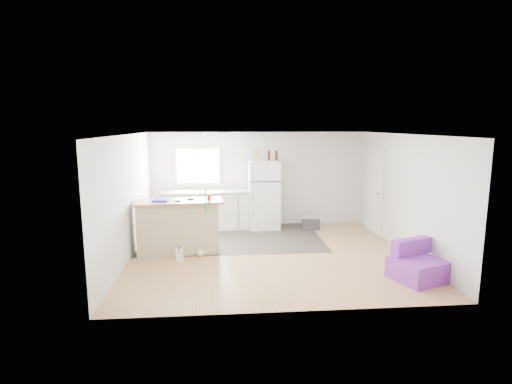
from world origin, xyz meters
TOP-DOWN VIEW (x-y plane):
  - room at (0.00, 0.00)m, footprint 5.51×5.01m
  - vinyl_zone at (-0.73, 1.25)m, footprint 4.05×2.50m
  - window at (-1.55, 2.49)m, footprint 1.18×0.06m
  - interior_door at (2.72, 1.55)m, footprint 0.11×0.92m
  - ceiling_fixture at (-1.20, 1.20)m, footprint 0.30×0.30m
  - kitchen_cabinets at (-1.34, 2.17)m, footprint 2.18×0.76m
  - peninsula at (-1.85, 0.31)m, footprint 1.82×0.84m
  - refrigerator at (0.09, 2.13)m, footprint 0.77×0.73m
  - cooler at (1.25, 1.89)m, footprint 0.49×0.37m
  - purple_seat at (2.31, -1.50)m, footprint 0.98×0.97m
  - cleaner_jug at (-1.78, -0.24)m, footprint 0.14×0.11m
  - mop at (-1.36, 0.03)m, footprint 0.22×0.38m
  - red_cup at (-1.22, 0.35)m, footprint 0.10×0.10m
  - blue_tray at (-2.18, 0.24)m, footprint 0.32×0.24m
  - tool_a at (-1.59, 0.38)m, footprint 0.15×0.09m
  - tool_b at (-1.83, 0.20)m, footprint 0.11×0.07m
  - cardboard_box at (-0.06, 2.08)m, footprint 0.20×0.10m
  - bottle_left at (0.21, 2.08)m, footprint 0.07×0.07m
  - bottle_right at (0.40, 2.08)m, footprint 0.07×0.07m

SIDE VIEW (x-z plane):
  - vinyl_zone at x=-0.73m, z-range 0.00..0.00m
  - cleaner_jug at x=-1.78m, z-range -0.02..0.27m
  - cooler at x=1.25m, z-range 0.00..0.35m
  - mop at x=-1.36m, z-range -0.46..0.92m
  - purple_seat at x=2.31m, z-range -0.09..0.55m
  - kitchen_cabinets at x=-1.34m, z-range -0.13..1.11m
  - peninsula at x=-1.85m, z-range 0.01..1.09m
  - refrigerator at x=0.09m, z-range 0.00..1.71m
  - interior_door at x=2.72m, z-range -0.03..2.07m
  - tool_b at x=-1.83m, z-range 1.08..1.11m
  - tool_a at x=-1.59m, z-range 1.08..1.11m
  - blue_tray at x=-2.18m, z-range 1.08..1.12m
  - red_cup at x=-1.22m, z-range 1.08..1.20m
  - room at x=0.00m, z-range -0.01..2.41m
  - window at x=-1.55m, z-range 1.06..2.04m
  - bottle_left at x=0.21m, z-range 1.71..1.96m
  - bottle_right at x=0.40m, z-range 1.71..1.96m
  - cardboard_box at x=-0.06m, z-range 1.71..2.01m
  - ceiling_fixture at x=-1.20m, z-range 2.32..2.40m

